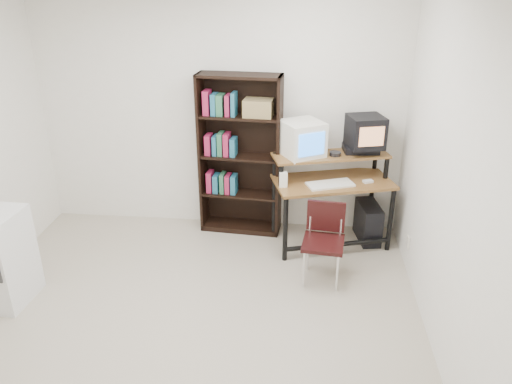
# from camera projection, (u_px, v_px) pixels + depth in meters

# --- Properties ---
(floor) EXTENTS (4.00, 4.00, 0.01)m
(floor) POSITION_uv_depth(u_px,v_px,m) (184.00, 331.00, 4.14)
(floor) COLOR beige
(floor) RESTS_ON ground
(back_wall) EXTENTS (4.00, 0.01, 2.60)m
(back_wall) POSITION_uv_depth(u_px,v_px,m) (219.00, 114.00, 5.42)
(back_wall) COLOR white
(back_wall) RESTS_ON floor
(right_wall) EXTENTS (0.01, 4.00, 2.60)m
(right_wall) POSITION_uv_depth(u_px,v_px,m) (458.00, 198.00, 3.43)
(right_wall) COLOR white
(right_wall) RESTS_ON floor
(computer_desk) EXTENTS (1.33, 0.91, 0.98)m
(computer_desk) POSITION_uv_depth(u_px,v_px,m) (332.00, 184.00, 5.22)
(computer_desk) COLOR brown
(computer_desk) RESTS_ON floor
(crt_monitor) EXTENTS (0.53, 0.53, 0.37)m
(crt_monitor) POSITION_uv_depth(u_px,v_px,m) (302.00, 139.00, 5.11)
(crt_monitor) COLOR white
(crt_monitor) RESTS_ON computer_desk
(vcr) EXTENTS (0.39, 0.30, 0.08)m
(vcr) POSITION_uv_depth(u_px,v_px,m) (361.00, 149.00, 5.26)
(vcr) COLOR black
(vcr) RESTS_ON computer_desk
(crt_tv) EXTENTS (0.42, 0.42, 0.33)m
(crt_tv) POSITION_uv_depth(u_px,v_px,m) (365.00, 132.00, 5.13)
(crt_tv) COLOR black
(crt_tv) RESTS_ON vcr
(cd_spindle) EXTENTS (0.15, 0.15, 0.05)m
(cd_spindle) POSITION_uv_depth(u_px,v_px,m) (335.00, 154.00, 5.15)
(cd_spindle) COLOR #26262B
(cd_spindle) RESTS_ON computer_desk
(keyboard) EXTENTS (0.51, 0.36, 0.03)m
(keyboard) POSITION_uv_depth(u_px,v_px,m) (330.00, 185.00, 5.07)
(keyboard) COLOR white
(keyboard) RESTS_ON computer_desk
(mousepad) EXTENTS (0.24, 0.20, 0.01)m
(mousepad) POSITION_uv_depth(u_px,v_px,m) (366.00, 183.00, 5.14)
(mousepad) COLOR black
(mousepad) RESTS_ON computer_desk
(mouse) EXTENTS (0.12, 0.09, 0.03)m
(mouse) POSITION_uv_depth(u_px,v_px,m) (368.00, 182.00, 5.13)
(mouse) COLOR white
(mouse) RESTS_ON mousepad
(desk_speaker) EXTENTS (0.09, 0.09, 0.17)m
(desk_speaker) POSITION_uv_depth(u_px,v_px,m) (283.00, 180.00, 5.02)
(desk_speaker) COLOR white
(desk_speaker) RESTS_ON computer_desk
(pc_tower) EXTENTS (0.27, 0.48, 0.42)m
(pc_tower) POSITION_uv_depth(u_px,v_px,m) (368.00, 222.00, 5.47)
(pc_tower) COLOR black
(pc_tower) RESTS_ON floor
(school_chair) EXTENTS (0.42, 0.42, 0.76)m
(school_chair) POSITION_uv_depth(u_px,v_px,m) (324.00, 235.00, 4.68)
(school_chair) COLOR black
(school_chair) RESTS_ON floor
(bookshelf) EXTENTS (0.91, 0.37, 1.77)m
(bookshelf) POSITION_uv_depth(u_px,v_px,m) (240.00, 153.00, 5.43)
(bookshelf) COLOR black
(bookshelf) RESTS_ON floor
(wall_outlet) EXTENTS (0.02, 0.08, 0.12)m
(wall_outlet) POSITION_uv_depth(u_px,v_px,m) (408.00, 242.00, 4.88)
(wall_outlet) COLOR beige
(wall_outlet) RESTS_ON right_wall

